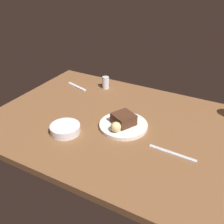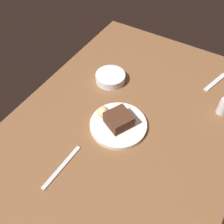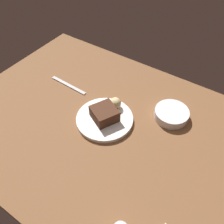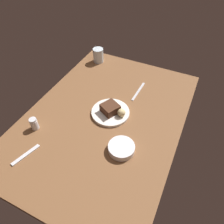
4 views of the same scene
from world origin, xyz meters
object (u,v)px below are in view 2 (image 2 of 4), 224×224
at_px(dessert_plate, 118,125).
at_px(salt_shaker, 223,106).
at_px(side_bowl, 110,78).
at_px(dessert_spoon, 215,82).
at_px(butter_knife, 62,167).
at_px(bread_roll, 103,112).
at_px(chocolate_cake_slice, 119,120).

distance_m(dessert_plate, salt_shaker, 0.42).
relative_size(dessert_plate, salt_shaker, 3.12).
relative_size(side_bowl, dessert_spoon, 0.87).
bearing_deg(dessert_plate, butter_knife, 162.86).
bearing_deg(bread_roll, dessert_plate, -92.16).
relative_size(bread_roll, butter_knife, 0.24).
xyz_separation_m(bread_roll, dessert_spoon, (0.42, -0.31, -0.04)).
relative_size(salt_shaker, side_bowl, 0.53).
distance_m(chocolate_cake_slice, dessert_spoon, 0.49).
bearing_deg(chocolate_cake_slice, dessert_spoon, -29.78).
bearing_deg(side_bowl, chocolate_cake_slice, -141.81).
bearing_deg(dessert_plate, salt_shaker, -49.30).
xyz_separation_m(dessert_plate, bread_roll, (0.00, 0.07, 0.03)).
distance_m(dessert_spoon, butter_knife, 0.75).
height_order(dessert_spoon, butter_knife, dessert_spoon).
bearing_deg(dessert_spoon, chocolate_cake_slice, 166.50).
relative_size(dessert_plate, chocolate_cake_slice, 2.48).
height_order(dessert_plate, butter_knife, dessert_plate).
bearing_deg(butter_knife, dessert_plate, -14.99).
relative_size(dessert_plate, side_bowl, 1.66).
height_order(bread_roll, side_bowl, bread_roll).
relative_size(dessert_plate, dessert_spoon, 1.45).
xyz_separation_m(salt_shaker, side_bowl, (-0.07, 0.47, -0.02)).
distance_m(chocolate_cake_slice, bread_roll, 0.07).
height_order(dessert_plate, bread_roll, bread_roll).
bearing_deg(butter_knife, side_bowl, 12.26).
distance_m(side_bowl, butter_knife, 0.46).
relative_size(bread_roll, dessert_spoon, 0.30).
bearing_deg(salt_shaker, dessert_spoon, 24.18).
height_order(salt_shaker, side_bowl, salt_shaker).
xyz_separation_m(bread_roll, salt_shaker, (0.27, -0.38, -0.00)).
bearing_deg(salt_shaker, bread_roll, 124.98).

